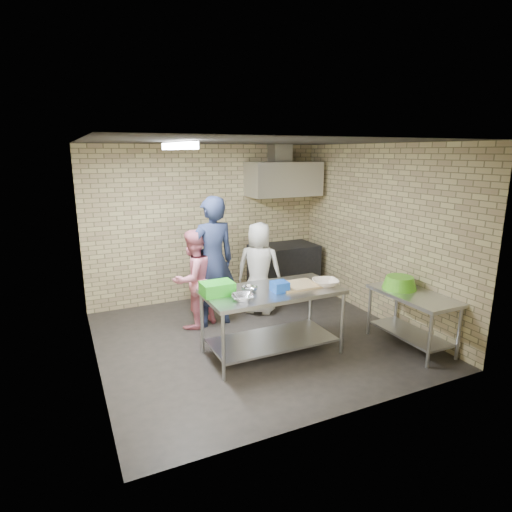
{
  "coord_description": "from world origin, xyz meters",
  "views": [
    {
      "loc": [
        -2.35,
        -5.03,
        2.58
      ],
      "look_at": [
        0.1,
        0.2,
        1.15
      ],
      "focal_mm": 29.73,
      "sensor_mm": 36.0,
      "label": 1
    }
  ],
  "objects": [
    {
      "name": "cutting_board",
      "position": [
        0.36,
        -0.5,
        0.89
      ],
      "size": [
        0.53,
        0.41,
        0.03
      ],
      "primitive_type": "cube",
      "color": "tan",
      "rests_on": "prep_table"
    },
    {
      "name": "bottle_green",
      "position": [
        1.8,
        1.89,
        2.02
      ],
      "size": [
        0.06,
        0.06,
        0.15
      ],
      "primitive_type": "cylinder",
      "color": "green",
      "rests_on": "wall_shelf"
    },
    {
      "name": "green_basin",
      "position": [
        1.78,
        -0.85,
        0.83
      ],
      "size": [
        0.46,
        0.46,
        0.17
      ],
      "primitive_type": null,
      "color": "#59C626",
      "rests_on": "side_counter"
    },
    {
      "name": "stove",
      "position": [
        1.35,
        1.65,
        0.45
      ],
      "size": [
        1.2,
        0.7,
        0.9
      ],
      "primitive_type": "cube",
      "color": "black",
      "rests_on": "floor"
    },
    {
      "name": "left_wall",
      "position": [
        -2.1,
        0.0,
        1.35
      ],
      "size": [
        0.06,
        4.0,
        2.7
      ],
      "primitive_type": "cube",
      "color": "tan",
      "rests_on": "ground"
    },
    {
      "name": "ceiling",
      "position": [
        0.0,
        0.0,
        2.7
      ],
      "size": [
        4.2,
        4.2,
        0.0
      ],
      "primitive_type": "plane",
      "rotation": [
        3.14,
        0.0,
        0.0
      ],
      "color": "black",
      "rests_on": "ground"
    },
    {
      "name": "hood_duct",
      "position": [
        1.35,
        1.85,
        2.55
      ],
      "size": [
        0.35,
        0.3,
        0.3
      ],
      "primitive_type": "cube",
      "color": "#A5A8AD",
      "rests_on": "back_wall"
    },
    {
      "name": "woman_pink",
      "position": [
        -0.64,
        0.8,
        0.74
      ],
      "size": [
        0.89,
        0.82,
        1.48
      ],
      "primitive_type": "imported",
      "rotation": [
        0.0,
        0.0,
        3.58
      ],
      "color": "pink",
      "rests_on": "floor"
    },
    {
      "name": "side_counter",
      "position": [
        1.8,
        -1.1,
        0.38
      ],
      "size": [
        0.6,
        1.2,
        0.75
      ],
      "primitive_type": "cube",
      "color": "silver",
      "rests_on": "floor"
    },
    {
      "name": "bottle_red",
      "position": [
        1.4,
        1.89,
        2.03
      ],
      "size": [
        0.07,
        0.07,
        0.18
      ],
      "primitive_type": "cylinder",
      "color": "#B22619",
      "rests_on": "wall_shelf"
    },
    {
      "name": "prep_table",
      "position": [
        0.01,
        -0.48,
        0.44
      ],
      "size": [
        1.75,
        0.87,
        0.87
      ],
      "primitive_type": "cube",
      "color": "#AAACB1",
      "rests_on": "floor"
    },
    {
      "name": "man_navy",
      "position": [
        -0.35,
        0.76,
        0.98
      ],
      "size": [
        0.76,
        0.54,
        1.96
      ],
      "primitive_type": "imported",
      "rotation": [
        0.0,
        0.0,
        3.24
      ],
      "color": "#151A36",
      "rests_on": "floor"
    },
    {
      "name": "floor",
      "position": [
        0.0,
        0.0,
        0.0
      ],
      "size": [
        4.2,
        4.2,
        0.0
      ],
      "primitive_type": "plane",
      "color": "black",
      "rests_on": "ground"
    },
    {
      "name": "woman_white",
      "position": [
        0.49,
        0.91,
        0.75
      ],
      "size": [
        0.87,
        0.83,
        1.5
      ],
      "primitive_type": "imported",
      "rotation": [
        0.0,
        0.0,
        2.48
      ],
      "color": "white",
      "rests_on": "floor"
    },
    {
      "name": "mixing_bowl_b",
      "position": [
        -0.29,
        -0.43,
        0.91
      ],
      "size": [
        0.26,
        0.26,
        0.07
      ],
      "primitive_type": "imported",
      "rotation": [
        0.0,
        0.0,
        -0.29
      ],
      "color": "#AAADB1",
      "rests_on": "prep_table"
    },
    {
      "name": "back_wall",
      "position": [
        0.0,
        2.0,
        1.35
      ],
      "size": [
        4.2,
        0.06,
        2.7
      ],
      "primitive_type": "cube",
      "color": "tan",
      "rests_on": "ground"
    },
    {
      "name": "mixing_bowl_a",
      "position": [
        -0.49,
        -0.68,
        0.91
      ],
      "size": [
        0.34,
        0.34,
        0.07
      ],
      "primitive_type": "imported",
      "rotation": [
        0.0,
        0.0,
        -0.29
      ],
      "color": "silver",
      "rests_on": "prep_table"
    },
    {
      "name": "wall_shelf",
      "position": [
        1.65,
        1.89,
        1.92
      ],
      "size": [
        0.8,
        0.2,
        0.04
      ],
      "primitive_type": "cube",
      "color": "#3F2B19",
      "rests_on": "back_wall"
    },
    {
      "name": "green_crate",
      "position": [
        -0.69,
        -0.36,
        0.95
      ],
      "size": [
        0.39,
        0.29,
        0.16
      ],
      "primitive_type": "cube",
      "color": "green",
      "rests_on": "prep_table"
    },
    {
      "name": "right_wall",
      "position": [
        2.1,
        0.0,
        1.35
      ],
      "size": [
        0.06,
        4.0,
        2.7
      ],
      "primitive_type": "cube",
      "color": "tan",
      "rests_on": "ground"
    },
    {
      "name": "range_hood",
      "position": [
        1.35,
        1.7,
        2.1
      ],
      "size": [
        1.3,
        0.6,
        0.6
      ],
      "primitive_type": "cube",
      "color": "silver",
      "rests_on": "back_wall"
    },
    {
      "name": "ceramic_bowl",
      "position": [
        0.71,
        -0.63,
        0.91
      ],
      "size": [
        0.42,
        0.42,
        0.08
      ],
      "primitive_type": "imported",
      "rotation": [
        0.0,
        0.0,
        -0.29
      ],
      "color": "beige",
      "rests_on": "prep_table"
    },
    {
      "name": "blue_tub",
      "position": [
        0.06,
        -0.58,
        0.94
      ],
      "size": [
        0.19,
        0.19,
        0.13
      ],
      "primitive_type": "cube",
      "color": "#1647A9",
      "rests_on": "prep_table"
    },
    {
      "name": "front_wall",
      "position": [
        0.0,
        -2.0,
        1.35
      ],
      "size": [
        4.2,
        0.06,
        2.7
      ],
      "primitive_type": "cube",
      "color": "tan",
      "rests_on": "ground"
    },
    {
      "name": "fluorescent_fixture",
      "position": [
        -1.0,
        0.0,
        2.64
      ],
      "size": [
        0.1,
        1.25,
        0.08
      ],
      "primitive_type": "cube",
      "color": "white",
      "rests_on": "ceiling"
    }
  ]
}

